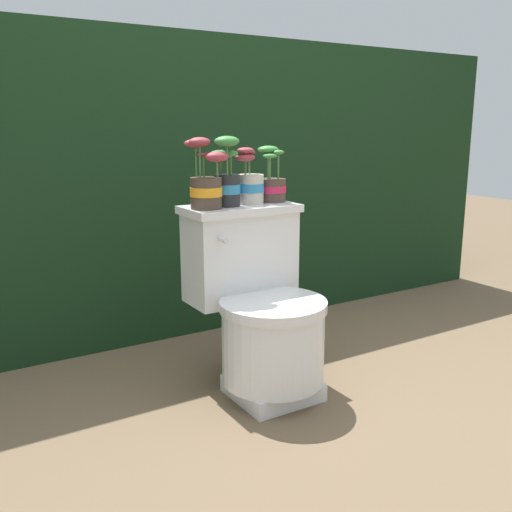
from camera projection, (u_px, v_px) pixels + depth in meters
The scene contains 7 objects.
ground_plane at pixel (281, 393), 2.20m from camera, with size 12.00×12.00×0.00m, color brown.
hedge_backdrop at pixel (161, 183), 2.99m from camera, with size 3.93×0.75×1.43m.
toilet at pixel (259, 307), 2.19m from camera, with size 0.45×0.56×0.71m.
potted_plant_left at pixel (206, 183), 2.11m from camera, with size 0.14×0.13×0.26m.
potted_plant_midleft at pixel (227, 177), 2.17m from camera, with size 0.12×0.12×0.27m.
potted_plant_middle at pixel (250, 183), 2.25m from camera, with size 0.11×0.11×0.22m.
potted_plant_midright at pixel (272, 184), 2.31m from camera, with size 0.12×0.11×0.23m.
Camera 1 is at (-1.14, -1.68, 1.01)m, focal length 40.00 mm.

